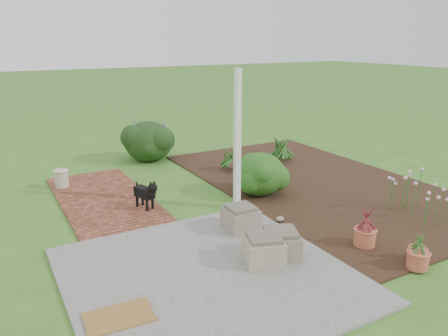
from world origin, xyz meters
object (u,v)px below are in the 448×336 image
cream_ceramic_urn (62,179)px  evergreen_shrub (260,173)px  black_dog (146,192)px  stone_trough_near (264,250)px

cream_ceramic_urn → evergreen_shrub: (3.34, -2.28, 0.23)m
black_dog → evergreen_shrub: bearing=-26.4°
stone_trough_near → black_dog: black_dog is taller
stone_trough_near → cream_ceramic_urn: (-1.85, 4.62, 0.01)m
black_dog → cream_ceramic_urn: bearing=101.1°
stone_trough_near → evergreen_shrub: 2.79m
cream_ceramic_urn → evergreen_shrub: size_ratio=0.36×
cream_ceramic_urn → evergreen_shrub: evergreen_shrub is taller
black_dog → evergreen_shrub: 2.25m
black_dog → cream_ceramic_urn: black_dog is taller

